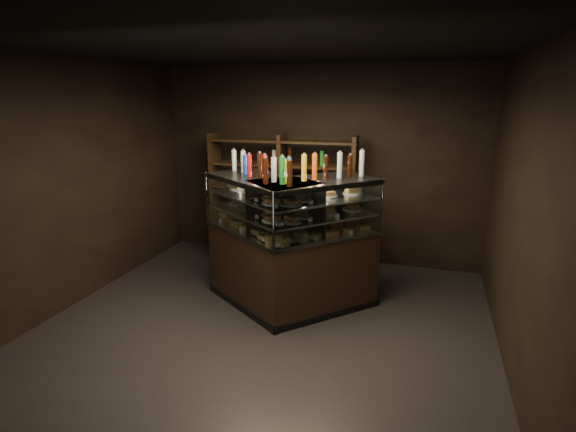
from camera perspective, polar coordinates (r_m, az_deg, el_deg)
name	(u,v)px	position (r m, az deg, el deg)	size (l,w,h in m)	color
ground	(262,330)	(5.22, -3.30, -14.30)	(5.00, 5.00, 0.00)	black
room_shell	(259,159)	(4.58, -3.68, 7.30)	(5.02, 5.02, 3.01)	black
display_case	(288,265)	(5.56, 0.01, -6.21)	(2.24, 1.59, 1.62)	black
food_display	(288,211)	(5.34, 0.00, 0.59)	(1.79, 1.08, 0.49)	#CB8049
bottles_top	(288,167)	(5.23, 0.02, 6.30)	(1.61, 0.94, 0.30)	#147223
potted_conifer	(328,262)	(5.81, 5.06, -5.84)	(0.40, 0.40, 0.85)	black
back_shelving	(282,225)	(6.90, -0.75, -1.18)	(2.23, 0.52, 2.00)	black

